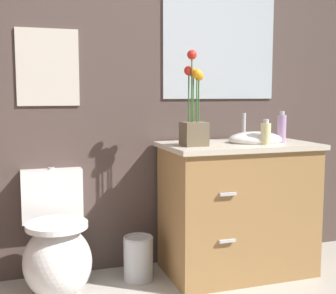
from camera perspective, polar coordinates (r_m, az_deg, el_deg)
The scene contains 9 objects.
wall_back at distance 3.11m, azimuth 3.57°, elevation 8.77°, with size 4.35×0.05×2.50m, color #4C3D38.
toilet at distance 2.74m, azimuth -13.67°, elevation -12.51°, with size 0.38×0.59×0.69m.
vanity_cabinet at distance 2.96m, azimuth 8.66°, elevation -7.26°, with size 0.94×0.56×1.01m.
flower_vase at distance 2.70m, azimuth 3.24°, elevation 3.62°, with size 0.14×0.14×0.56m.
soap_bottle at distance 2.84m, azimuth 12.04°, elevation 1.69°, with size 0.06×0.06×0.15m.
lotion_bottle at distance 2.98m, azimuth 13.94°, elevation 2.28°, with size 0.06×0.06×0.20m.
trash_bin at distance 2.88m, azimuth -3.70°, elevation -13.59°, with size 0.18×0.18×0.27m.
wall_poster at distance 2.86m, azimuth -14.71°, elevation 9.55°, with size 0.37×0.01×0.46m, color beige.
wall_mirror at distance 3.16m, azimuth 6.46°, elevation 12.35°, with size 0.80×0.01×0.70m, color #B2BCC6.
Camera 1 is at (-0.96, -1.12, 1.13)m, focal length 49.05 mm.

